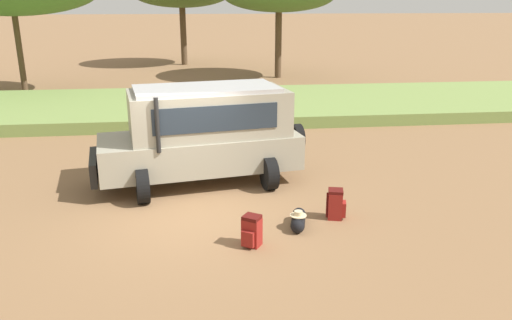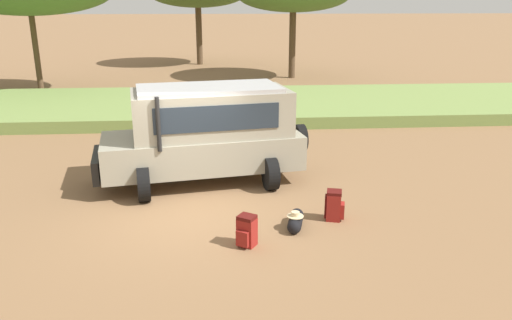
# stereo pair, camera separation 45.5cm
# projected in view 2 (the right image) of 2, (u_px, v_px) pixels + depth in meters

# --- Properties ---
(ground_plane) EXTENTS (320.00, 320.00, 0.00)m
(ground_plane) POSITION_uv_depth(u_px,v_px,m) (191.00, 214.00, 10.87)
(ground_plane) COLOR olive
(grass_bank) EXTENTS (120.00, 7.00, 0.44)m
(grass_bank) POSITION_uv_depth(u_px,v_px,m) (204.00, 105.00, 20.89)
(grass_bank) COLOR olive
(grass_bank) RESTS_ON ground_plane
(safari_vehicle) EXTENTS (5.47, 3.27, 2.44)m
(safari_vehicle) POSITION_uv_depth(u_px,v_px,m) (206.00, 132.00, 12.46)
(safari_vehicle) COLOR gray
(safari_vehicle) RESTS_ON ground_plane
(backpack_beside_front_wheel) EXTENTS (0.43, 0.44, 0.61)m
(backpack_beside_front_wheel) POSITION_uv_depth(u_px,v_px,m) (247.00, 231.00, 9.38)
(backpack_beside_front_wheel) COLOR maroon
(backpack_beside_front_wheel) RESTS_ON ground_plane
(backpack_cluster_center) EXTENTS (0.45, 0.38, 0.65)m
(backpack_cluster_center) POSITION_uv_depth(u_px,v_px,m) (334.00, 206.00, 10.50)
(backpack_cluster_center) COLOR maroon
(backpack_cluster_center) RESTS_ON ground_plane
(duffel_bag_low_black_case) EXTENTS (0.42, 0.86, 0.39)m
(duffel_bag_low_black_case) POSITION_uv_depth(u_px,v_px,m) (296.00, 221.00, 10.18)
(duffel_bag_low_black_case) COLOR black
(duffel_bag_low_black_case) RESTS_ON ground_plane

